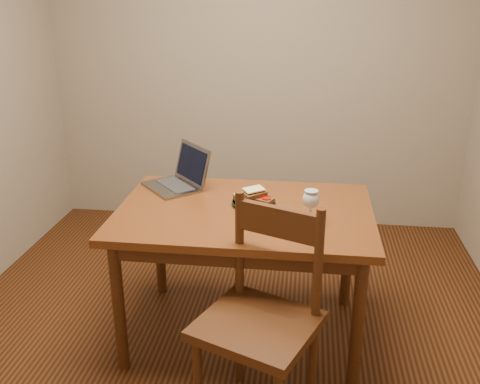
# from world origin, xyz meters

# --- Properties ---
(floor) EXTENTS (3.20, 3.20, 0.02)m
(floor) POSITION_xyz_m (0.00, 0.00, -0.01)
(floor) COLOR black
(floor) RESTS_ON ground
(back_wall) EXTENTS (3.20, 0.02, 2.60)m
(back_wall) POSITION_xyz_m (0.00, 1.61, 1.30)
(back_wall) COLOR gray
(back_wall) RESTS_ON floor
(front_wall) EXTENTS (3.20, 0.02, 2.60)m
(front_wall) POSITION_xyz_m (0.00, -1.61, 1.30)
(front_wall) COLOR gray
(front_wall) RESTS_ON floor
(table) EXTENTS (1.30, 0.90, 0.74)m
(table) POSITION_xyz_m (0.10, 0.01, 0.65)
(table) COLOR #451F0B
(table) RESTS_ON floor
(chair) EXTENTS (0.60, 0.59, 0.50)m
(chair) POSITION_xyz_m (0.23, -0.58, 0.54)
(chair) COLOR #361F0B
(chair) RESTS_ON floor
(plate) EXTENTS (0.23, 0.23, 0.02)m
(plate) POSITION_xyz_m (0.14, 0.08, 0.75)
(plate) COLOR black
(plate) RESTS_ON table
(sandwich_cheese) EXTENTS (0.14, 0.12, 0.04)m
(sandwich_cheese) POSITION_xyz_m (0.10, 0.09, 0.78)
(sandwich_cheese) COLOR #381E0C
(sandwich_cheese) RESTS_ON plate
(sandwich_tomato) EXTENTS (0.13, 0.11, 0.04)m
(sandwich_tomato) POSITION_xyz_m (0.18, 0.07, 0.78)
(sandwich_tomato) COLOR #381E0C
(sandwich_tomato) RESTS_ON plate
(sandwich_top) EXTENTS (0.14, 0.14, 0.04)m
(sandwich_top) POSITION_xyz_m (0.14, 0.08, 0.81)
(sandwich_top) COLOR #381E0C
(sandwich_top) RESTS_ON plate
(milk_glass) EXTENTS (0.08, 0.08, 0.16)m
(milk_glass) POSITION_xyz_m (0.43, -0.09, 0.82)
(milk_glass) COLOR white
(milk_glass) RESTS_ON table
(laptop) EXTENTS (0.43, 0.43, 0.23)m
(laptop) POSITION_xyz_m (-0.30, 0.31, 0.80)
(laptop) COLOR slate
(laptop) RESTS_ON table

